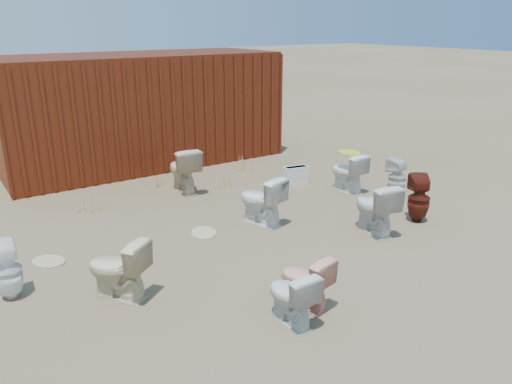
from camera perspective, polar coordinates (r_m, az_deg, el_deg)
ground at (r=7.49m, az=2.59°, el=-5.22°), size 100.00×100.00×0.00m
shipping_container at (r=11.57m, az=-13.05°, el=9.20°), size 6.00×2.40×2.40m
toilet_front_a at (r=5.37m, az=4.02°, el=-11.81°), size 0.37×0.63×0.64m
toilet_front_pink at (r=5.67m, az=5.61°, el=-10.04°), size 0.48×0.69×0.64m
toilet_front_c at (r=7.84m, az=0.59°, el=-0.93°), size 0.63×0.87×0.79m
toilet_front_maroon at (r=8.35m, az=18.12°, el=-0.72°), size 0.49×0.49×0.77m
toilet_front_e at (r=7.71m, az=13.44°, el=-1.76°), size 0.61×0.87×0.81m
toilet_back_a at (r=6.45m, az=-26.54°, el=-8.01°), size 0.34×0.35×0.71m
toilet_back_beige_left at (r=5.99m, az=-15.54°, el=-8.48°), size 0.77×0.83×0.74m
toilet_back_beige_right at (r=9.43m, az=-8.32°, el=2.54°), size 0.57×0.89×0.86m
toilet_back_yellowlid at (r=9.53m, az=10.44°, el=2.23°), size 0.42×0.73×0.74m
toilet_back_e at (r=9.46m, az=15.83°, el=1.63°), size 0.36×0.36×0.73m
yellow_lid at (r=9.43m, az=10.58°, el=4.46°), size 0.38×0.47×0.02m
loose_tank at (r=9.90m, az=4.58°, el=1.92°), size 0.53×0.30×0.35m
loose_lid_near at (r=7.65m, az=-6.00°, el=-4.67°), size 0.52×0.59×0.02m
loose_lid_far at (r=7.29m, az=-22.60°, el=-7.36°), size 0.55×0.59×0.02m
weed_clump_a at (r=8.96m, az=-18.79°, el=-1.14°), size 0.36×0.36×0.28m
weed_clump_b at (r=9.72m, az=-3.83°, el=1.48°), size 0.32×0.32×0.31m
weed_clump_c at (r=10.73m, az=4.18°, el=3.14°), size 0.36×0.36×0.30m
weed_clump_d at (r=9.85m, az=-11.54°, el=1.20°), size 0.30×0.30×0.25m
weed_clump_e at (r=10.70m, az=-1.37°, el=3.23°), size 0.34×0.34×0.33m
weed_clump_f at (r=9.76m, az=17.76°, el=0.56°), size 0.28×0.28×0.27m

